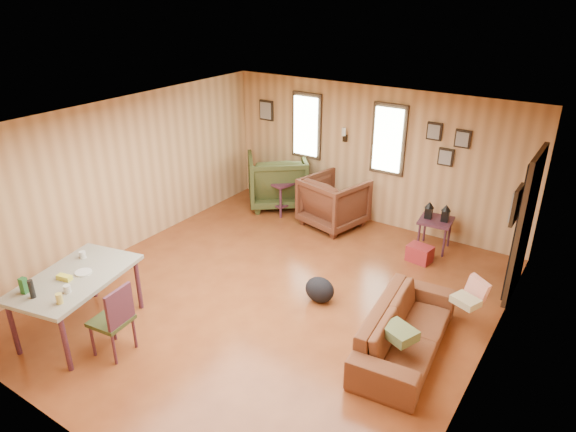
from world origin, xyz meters
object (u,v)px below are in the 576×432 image
(recliner_brown, at_px, (334,199))
(dining_table, at_px, (74,282))
(sofa, at_px, (407,323))
(side_table, at_px, (436,218))
(recliner_green, at_px, (277,178))
(end_table, at_px, (280,189))

(recliner_brown, relative_size, dining_table, 0.59)
(sofa, relative_size, side_table, 2.42)
(dining_table, bearing_deg, recliner_green, 80.90)
(recliner_brown, xyz_separation_m, end_table, (-1.14, 0.01, -0.06))
(sofa, height_order, side_table, side_table)
(side_table, distance_m, dining_table, 5.33)
(sofa, height_order, dining_table, dining_table)
(recliner_brown, distance_m, side_table, 1.78)
(sofa, xyz_separation_m, end_table, (-3.49, 2.54, 0.05))
(side_table, bearing_deg, dining_table, -122.76)
(recliner_brown, height_order, end_table, recliner_brown)
(end_table, bearing_deg, side_table, 1.96)
(sofa, xyz_separation_m, recliner_green, (-3.71, 2.75, 0.17))
(sofa, distance_m, end_table, 4.32)
(recliner_green, relative_size, end_table, 1.45)
(side_table, bearing_deg, recliner_brown, -176.38)
(recliner_brown, bearing_deg, side_table, -162.42)
(recliner_green, bearing_deg, side_table, 138.25)
(sofa, xyz_separation_m, side_table, (-0.57, 2.64, 0.17))
(recliner_brown, xyz_separation_m, recliner_green, (-1.36, 0.23, 0.06))
(end_table, bearing_deg, recliner_brown, -0.64)
(recliner_green, xyz_separation_m, side_table, (3.14, -0.11, -0.01))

